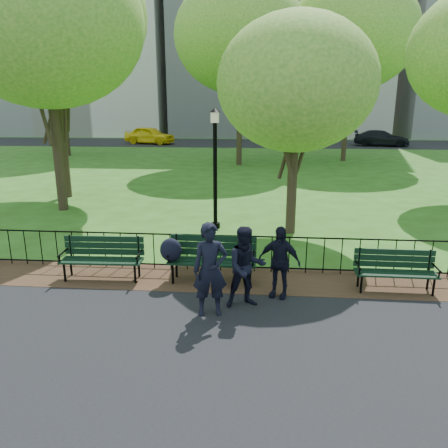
# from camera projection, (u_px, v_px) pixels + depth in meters

# --- Properties ---
(ground) EXTENTS (120.00, 120.00, 0.00)m
(ground) POSITION_uv_depth(u_px,v_px,m) (242.00, 310.00, 8.43)
(ground) COLOR #315817
(asphalt_path) EXTENTS (60.00, 9.20, 0.01)m
(asphalt_path) POSITION_uv_depth(u_px,v_px,m) (229.00, 442.00, 5.17)
(asphalt_path) COLOR black
(asphalt_path) RESTS_ON ground
(dirt_strip) EXTENTS (60.00, 1.60, 0.01)m
(dirt_strip) POSITION_uv_depth(u_px,v_px,m) (245.00, 279.00, 9.87)
(dirt_strip) COLOR #312314
(dirt_strip) RESTS_ON ground
(far_street) EXTENTS (70.00, 9.00, 0.01)m
(far_street) POSITION_uv_depth(u_px,v_px,m) (259.00, 143.00, 42.00)
(far_street) COLOR black
(far_street) RESTS_ON ground
(iron_fence) EXTENTS (24.06, 0.06, 1.00)m
(iron_fence) POSITION_uv_depth(u_px,v_px,m) (246.00, 252.00, 10.21)
(iron_fence) COLOR black
(iron_fence) RESTS_ON ground
(apartment_west) EXTENTS (22.00, 15.00, 26.00)m
(apartment_west) POSITION_uv_depth(u_px,v_px,m) (80.00, 23.00, 52.75)
(apartment_west) COLOR white
(apartment_west) RESTS_ON ground
(apartment_mid) EXTENTS (24.00, 15.00, 30.00)m
(apartment_mid) POSITION_uv_depth(u_px,v_px,m) (280.00, 1.00, 50.24)
(apartment_mid) COLOR beige
(apartment_mid) RESTS_ON ground
(park_bench_main) EXTENTS (2.11, 0.65, 1.10)m
(park_bench_main) POSITION_uv_depth(u_px,v_px,m) (192.00, 252.00, 9.60)
(park_bench_main) COLOR black
(park_bench_main) RESTS_ON ground
(park_bench_left_a) EXTENTS (1.84, 0.63, 1.04)m
(park_bench_left_a) POSITION_uv_depth(u_px,v_px,m) (103.00, 253.00, 9.83)
(park_bench_left_a) COLOR black
(park_bench_left_a) RESTS_ON ground
(park_bench_right_a) EXTENTS (1.68, 0.54, 0.95)m
(park_bench_right_a) POSITION_uv_depth(u_px,v_px,m) (395.00, 266.00, 9.20)
(park_bench_right_a) COLOR black
(park_bench_right_a) RESTS_ON ground
(lamppost) EXTENTS (0.33, 0.33, 3.71)m
(lamppost) POSITION_uv_depth(u_px,v_px,m) (215.00, 165.00, 13.40)
(lamppost) COLOR black
(lamppost) RESTS_ON ground
(tree_near_w) EXTENTS (6.64, 6.64, 9.26)m
(tree_near_w) POSITION_uv_depth(u_px,v_px,m) (45.00, 23.00, 14.55)
(tree_near_w) COLOR #2D2116
(tree_near_w) RESTS_ON ground
(tree_near_e) EXTENTS (4.53, 4.53, 6.31)m
(tree_near_e) POSITION_uv_depth(u_px,v_px,m) (296.00, 84.00, 12.27)
(tree_near_e) COLOR #2D2116
(tree_near_e) RESTS_ON ground
(tree_mid_w) EXTENTS (7.33, 7.33, 10.22)m
(tree_mid_w) POSITION_uv_depth(u_px,v_px,m) (50.00, 14.00, 16.58)
(tree_mid_w) COLOR #2D2116
(tree_mid_w) RESTS_ON ground
(tree_far_c) EXTENTS (7.84, 7.84, 10.93)m
(tree_far_c) POSITION_uv_depth(u_px,v_px,m) (240.00, 36.00, 25.73)
(tree_far_c) COLOR #2D2116
(tree_far_c) RESTS_ON ground
(tree_far_e) EXTENTS (8.22, 8.22, 11.46)m
(tree_far_e) POSITION_uv_depth(u_px,v_px,m) (352.00, 35.00, 27.50)
(tree_far_e) COLOR #2D2116
(tree_far_e) RESTS_ON ground
(tree_far_w) EXTENTS (7.97, 7.97, 11.10)m
(tree_far_w) POSITION_uv_depth(u_px,v_px,m) (58.00, 45.00, 30.44)
(tree_far_w) COLOR #2D2116
(tree_far_w) RESTS_ON ground
(person_left) EXTENTS (0.72, 0.54, 1.78)m
(person_left) POSITION_uv_depth(u_px,v_px,m) (210.00, 270.00, 8.04)
(person_left) COLOR black
(person_left) RESTS_ON asphalt_path
(person_mid) EXTENTS (0.86, 0.61, 1.61)m
(person_mid) POSITION_uv_depth(u_px,v_px,m) (246.00, 267.00, 8.40)
(person_mid) COLOR black
(person_mid) RESTS_ON asphalt_path
(person_right) EXTENTS (0.95, 0.62, 1.50)m
(person_right) POSITION_uv_depth(u_px,v_px,m) (279.00, 262.00, 8.83)
(person_right) COLOR black
(person_right) RESTS_ON asphalt_path
(taxi) EXTENTS (5.09, 3.10, 1.62)m
(taxi) POSITION_uv_depth(u_px,v_px,m) (150.00, 135.00, 41.14)
(taxi) COLOR yellow
(taxi) RESTS_ON far_street
(sedan_silver) EXTENTS (5.33, 3.45, 1.66)m
(sedan_silver) POSITION_uv_depth(u_px,v_px,m) (302.00, 134.00, 41.75)
(sedan_silver) COLOR #A2A6AA
(sedan_silver) RESTS_ON far_street
(sedan_dark) EXTENTS (5.07, 2.76, 1.39)m
(sedan_dark) POSITION_uv_depth(u_px,v_px,m) (381.00, 138.00, 39.18)
(sedan_dark) COLOR black
(sedan_dark) RESTS_ON far_street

